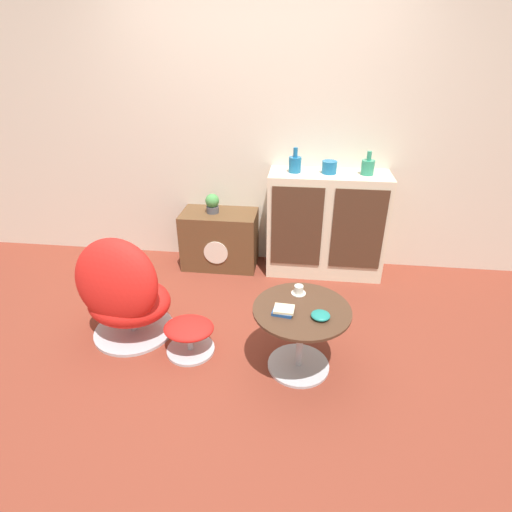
{
  "coord_description": "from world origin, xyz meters",
  "views": [
    {
      "loc": [
        0.41,
        -2.17,
        1.93
      ],
      "look_at": [
        0.1,
        0.43,
        0.55
      ],
      "focal_mm": 28.0,
      "sensor_mm": 36.0,
      "label": 1
    }
  ],
  "objects": [
    {
      "name": "ground_plane",
      "position": [
        0.0,
        0.0,
        0.0
      ],
      "size": [
        12.0,
        12.0,
        0.0
      ],
      "primitive_type": "plane",
      "color": "brown"
    },
    {
      "name": "wall_back",
      "position": [
        0.0,
        1.48,
        1.3
      ],
      "size": [
        6.4,
        0.06,
        2.6
      ],
      "color": "beige",
      "rests_on": "ground_plane"
    },
    {
      "name": "sideboard",
      "position": [
        0.64,
        1.25,
        0.48
      ],
      "size": [
        1.05,
        0.41,
        0.96
      ],
      "color": "beige",
      "rests_on": "ground_plane"
    },
    {
      "name": "tv_console",
      "position": [
        -0.36,
        1.25,
        0.27
      ],
      "size": [
        0.71,
        0.41,
        0.55
      ],
      "color": "brown",
      "rests_on": "ground_plane"
    },
    {
      "name": "egg_chair",
      "position": [
        -0.81,
        0.07,
        0.38
      ],
      "size": [
        0.67,
        0.63,
        0.84
      ],
      "color": "#B7B7BC",
      "rests_on": "ground_plane"
    },
    {
      "name": "ottoman",
      "position": [
        -0.32,
        -0.03,
        0.16
      ],
      "size": [
        0.35,
        0.34,
        0.24
      ],
      "color": "#B7B7BC",
      "rests_on": "ground_plane"
    },
    {
      "name": "coffee_table",
      "position": [
        0.45,
        -0.1,
        0.31
      ],
      "size": [
        0.62,
        0.62,
        0.48
      ],
      "color": "#B7B7BC",
      "rests_on": "ground_plane"
    },
    {
      "name": "vase_leftmost",
      "position": [
        0.34,
        1.25,
        1.03
      ],
      "size": [
        0.11,
        0.11,
        0.21
      ],
      "color": "#196699",
      "rests_on": "sideboard"
    },
    {
      "name": "vase_inner_left",
      "position": [
        0.63,
        1.25,
        1.01
      ],
      "size": [
        0.13,
        0.13,
        0.11
      ],
      "color": "#196699",
      "rests_on": "sideboard"
    },
    {
      "name": "vase_inner_right",
      "position": [
        0.95,
        1.25,
        1.03
      ],
      "size": [
        0.11,
        0.11,
        0.2
      ],
      "color": "#2D8E6B",
      "rests_on": "sideboard"
    },
    {
      "name": "potted_plant",
      "position": [
        -0.41,
        1.25,
        0.64
      ],
      "size": [
        0.13,
        0.13,
        0.18
      ],
      "color": "#4C4C51",
      "rests_on": "tv_console"
    },
    {
      "name": "teacup",
      "position": [
        0.42,
        0.07,
        0.5
      ],
      "size": [
        0.1,
        0.1,
        0.06
      ],
      "color": "silver",
      "rests_on": "coffee_table"
    },
    {
      "name": "book_stack",
      "position": [
        0.34,
        -0.16,
        0.49
      ],
      "size": [
        0.14,
        0.12,
        0.04
      ],
      "color": "#1E478C",
      "rests_on": "coffee_table"
    },
    {
      "name": "bowl",
      "position": [
        0.56,
        -0.18,
        0.49
      ],
      "size": [
        0.12,
        0.12,
        0.04
      ],
      "color": "#1E7A70",
      "rests_on": "coffee_table"
    }
  ]
}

